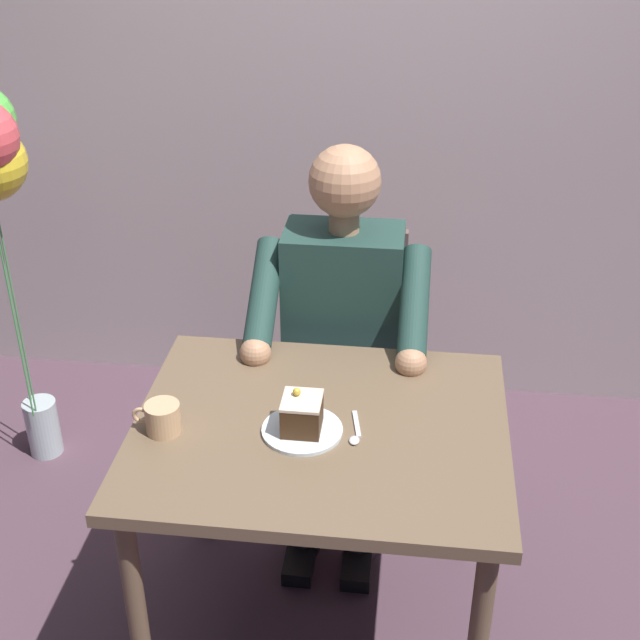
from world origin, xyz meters
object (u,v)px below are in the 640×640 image
chair (345,354)px  coffee_cup (162,417)px  cake_slice (302,414)px  dessert_spoon (355,433)px  dining_table (320,453)px  seated_person (340,340)px

chair → coffee_cup: bearing=62.9°
chair → cake_slice: size_ratio=8.29×
coffee_cup → dessert_spoon: size_ratio=0.86×
dining_table → seated_person: seated_person is taller
chair → seated_person: size_ratio=0.72×
seated_person → cake_slice: size_ratio=11.45×
dining_table → seated_person: bearing=-90.0°
seated_person → dining_table: bearing=90.0°
seated_person → cake_slice: (0.04, 0.55, 0.11)m
seated_person → dessert_spoon: seated_person is taller
chair → coffee_cup: 0.89m
seated_person → coffee_cup: 0.71m
dining_table → chair: chair is taller
coffee_cup → chair: bearing=-117.1°
dining_table → seated_person: size_ratio=0.76×
dining_table → coffee_cup: size_ratio=7.69×
coffee_cup → dessert_spoon: (-0.48, -0.04, -0.04)m
coffee_cup → dining_table: bearing=-169.6°
seated_person → coffee_cup: (0.39, 0.58, 0.10)m
coffee_cup → dessert_spoon: coffee_cup is taller
seated_person → dessert_spoon: (-0.09, 0.54, 0.06)m
chair → dessert_spoon: chair is taller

